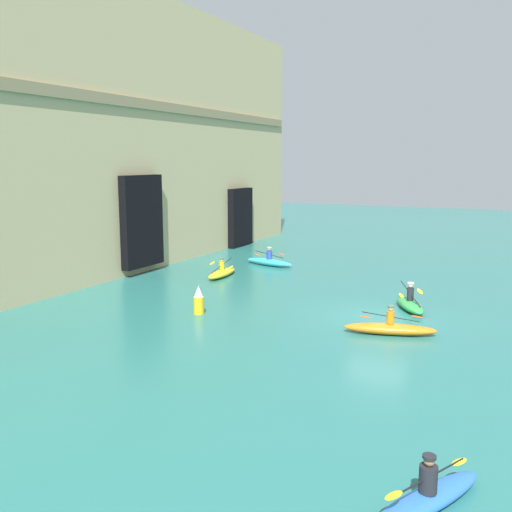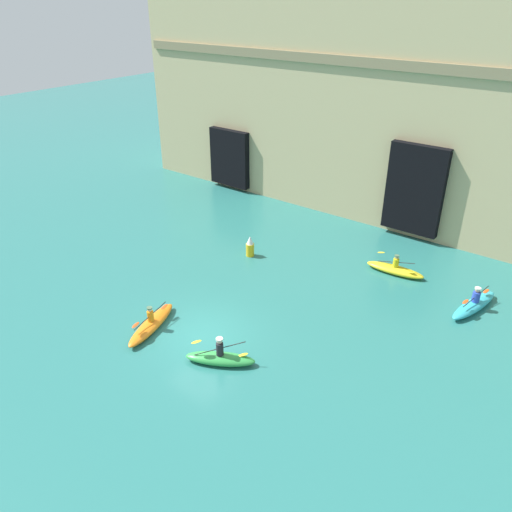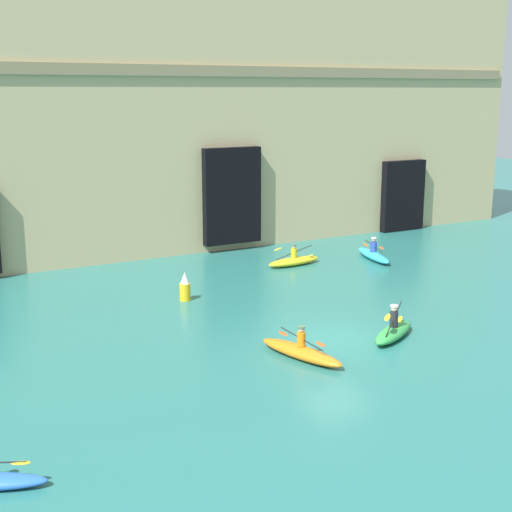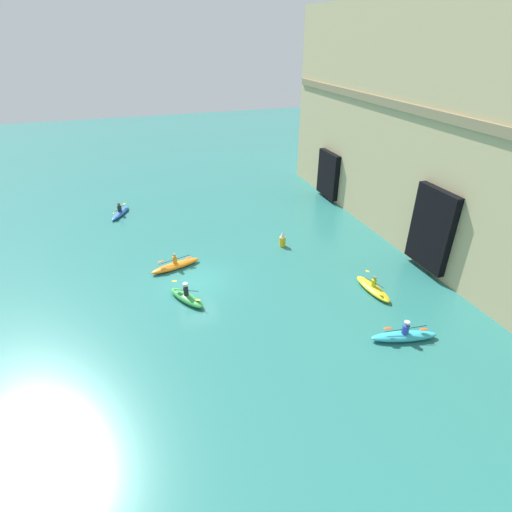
{
  "view_description": "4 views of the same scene",
  "coord_description": "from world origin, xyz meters",
  "px_view_note": "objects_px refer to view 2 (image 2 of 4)",
  "views": [
    {
      "loc": [
        -23.03,
        -5.72,
        6.51
      ],
      "look_at": [
        0.79,
        6.13,
        2.06
      ],
      "focal_mm": 40.0,
      "sensor_mm": 36.0,
      "label": 1
    },
    {
      "loc": [
        12.54,
        -12.62,
        13.4
      ],
      "look_at": [
        -0.86,
        5.12,
        1.45
      ],
      "focal_mm": 35.0,
      "sensor_mm": 36.0,
      "label": 2
    },
    {
      "loc": [
        -14.22,
        -19.86,
        8.72
      ],
      "look_at": [
        0.09,
        6.06,
        1.83
      ],
      "focal_mm": 50.0,
      "sensor_mm": 36.0,
      "label": 3
    },
    {
      "loc": [
        21.69,
        -3.18,
        14.11
      ],
      "look_at": [
        -0.12,
        4.12,
        1.1
      ],
      "focal_mm": 28.0,
      "sensor_mm": 36.0,
      "label": 4
    }
  ],
  "objects_px": {
    "marker_buoy": "(250,247)",
    "kayak_green": "(220,358)",
    "kayak_orange": "(151,324)",
    "kayak_yellow": "(395,269)",
    "kayak_cyan": "(474,304)"
  },
  "relations": [
    {
      "from": "kayak_cyan",
      "to": "kayak_green",
      "type": "bearing_deg",
      "value": -21.44
    },
    {
      "from": "kayak_yellow",
      "to": "marker_buoy",
      "type": "height_order",
      "value": "marker_buoy"
    },
    {
      "from": "kayak_yellow",
      "to": "kayak_cyan",
      "type": "bearing_deg",
      "value": 162.97
    },
    {
      "from": "kayak_green",
      "to": "kayak_orange",
      "type": "xyz_separation_m",
      "value": [
        -3.98,
        -0.07,
        -0.02
      ]
    },
    {
      "from": "kayak_yellow",
      "to": "marker_buoy",
      "type": "distance_m",
      "value": 7.98
    },
    {
      "from": "kayak_green",
      "to": "kayak_orange",
      "type": "distance_m",
      "value": 3.98
    },
    {
      "from": "kayak_cyan",
      "to": "marker_buoy",
      "type": "height_order",
      "value": "marker_buoy"
    },
    {
      "from": "marker_buoy",
      "to": "kayak_green",
      "type": "bearing_deg",
      "value": -59.79
    },
    {
      "from": "kayak_orange",
      "to": "kayak_yellow",
      "type": "distance_m",
      "value": 13.01
    },
    {
      "from": "marker_buoy",
      "to": "kayak_orange",
      "type": "bearing_deg",
      "value": -85.08
    },
    {
      "from": "kayak_green",
      "to": "marker_buoy",
      "type": "bearing_deg",
      "value": -89.32
    },
    {
      "from": "kayak_orange",
      "to": "kayak_yellow",
      "type": "height_order",
      "value": "kayak_orange"
    },
    {
      "from": "kayak_green",
      "to": "kayak_yellow",
      "type": "distance_m",
      "value": 11.42
    },
    {
      "from": "kayak_cyan",
      "to": "marker_buoy",
      "type": "bearing_deg",
      "value": -66.4
    },
    {
      "from": "kayak_cyan",
      "to": "kayak_green",
      "type": "xyz_separation_m",
      "value": [
        -7.04,
        -10.16,
        0.0
      ]
    }
  ]
}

